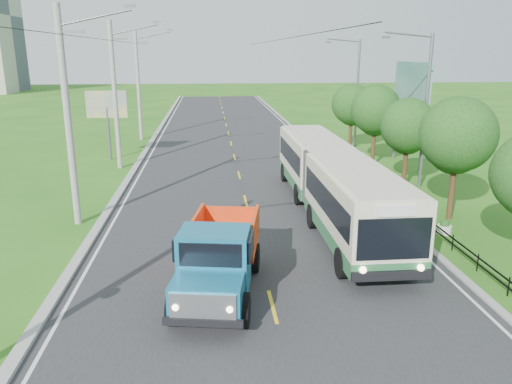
{
  "coord_description": "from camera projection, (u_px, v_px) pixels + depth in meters",
  "views": [
    {
      "loc": [
        -1.89,
        -14.41,
        7.95
      ],
      "look_at": [
        0.12,
        7.02,
        1.9
      ],
      "focal_mm": 35.0,
      "sensor_mm": 36.0,
      "label": 1
    }
  ],
  "objects": [
    {
      "name": "railing_right",
      "position": [
        375.0,
        183.0,
        30.19
      ],
      "size": [
        0.04,
        40.0,
        0.6
      ],
      "primitive_type": "cube",
      "color": "black",
      "rests_on": "ground"
    },
    {
      "name": "curb_left",
      "position": [
        134.0,
        170.0,
        34.64
      ],
      "size": [
        0.4,
        120.0,
        0.15
      ],
      "primitive_type": "cube",
      "color": "#9E9E99",
      "rests_on": "ground"
    },
    {
      "name": "tree_back",
      "position": [
        352.0,
        106.0,
        41.08
      ],
      "size": [
        3.3,
        3.36,
        5.5
      ],
      "color": "#382314",
      "rests_on": "ground"
    },
    {
      "name": "pole_mid",
      "position": [
        115.0,
        95.0,
        34.14
      ],
      "size": [
        3.51,
        0.32,
        10.0
      ],
      "color": "gray",
      "rests_on": "ground"
    },
    {
      "name": "pole_near",
      "position": [
        69.0,
        117.0,
        22.64
      ],
      "size": [
        3.51,
        0.32,
        10.0
      ],
      "color": "gray",
      "rests_on": "ground"
    },
    {
      "name": "dump_truck",
      "position": [
        219.0,
        253.0,
        16.68
      ],
      "size": [
        3.31,
        6.44,
        2.58
      ],
      "rotation": [
        0.0,
        0.0,
        -0.17
      ],
      "color": "#166486",
      "rests_on": "ground"
    },
    {
      "name": "centre_dash",
      "position": [
        273.0,
        306.0,
        16.13
      ],
      "size": [
        0.12,
        2.2,
        0.0
      ],
      "primitive_type": "cube",
      "color": "yellow",
      "rests_on": "road"
    },
    {
      "name": "edge_line_left",
      "position": [
        142.0,
        170.0,
        34.7
      ],
      "size": [
        0.12,
        120.0,
        0.0
      ],
      "primitive_type": "cube",
      "color": "silver",
      "rests_on": "road"
    },
    {
      "name": "planter_far",
      "position": [
        349.0,
        157.0,
        37.91
      ],
      "size": [
        0.64,
        0.64,
        0.67
      ],
      "color": "silver",
      "rests_on": "ground"
    },
    {
      "name": "streetlight_far",
      "position": [
        356.0,
        89.0,
        42.6
      ],
      "size": [
        3.02,
        0.2,
        9.07
      ],
      "color": "slate",
      "rests_on": "ground"
    },
    {
      "name": "curb_right",
      "position": [
        336.0,
        166.0,
        35.93
      ],
      "size": [
        0.3,
        120.0,
        0.1
      ],
      "primitive_type": "cube",
      "color": "#9E9E99",
      "rests_on": "ground"
    },
    {
      "name": "tree_fourth",
      "position": [
        408.0,
        128.0,
        29.6
      ],
      "size": [
        3.24,
        3.31,
        5.4
      ],
      "color": "#382314",
      "rests_on": "ground"
    },
    {
      "name": "planter_mid",
      "position": [
        384.0,
        183.0,
        30.24
      ],
      "size": [
        0.64,
        0.64,
        0.67
      ],
      "color": "silver",
      "rests_on": "ground"
    },
    {
      "name": "pole_far",
      "position": [
        139.0,
        84.0,
        45.65
      ],
      "size": [
        3.51,
        0.32,
        10.0
      ],
      "color": "gray",
      "rests_on": "ground"
    },
    {
      "name": "road",
      "position": [
        237.0,
        168.0,
        35.3
      ],
      "size": [
        14.0,
        120.0,
        0.02
      ],
      "primitive_type": "cube",
      "color": "#28282B",
      "rests_on": "ground"
    },
    {
      "name": "edge_line_right",
      "position": [
        329.0,
        166.0,
        35.89
      ],
      "size": [
        0.12,
        120.0,
        0.0
      ],
      "primitive_type": "cube",
      "color": "silver",
      "rests_on": "road"
    },
    {
      "name": "streetlight_mid",
      "position": [
        424.0,
        106.0,
        29.18
      ],
      "size": [
        3.02,
        0.2,
        9.07
      ],
      "color": "slate",
      "rests_on": "ground"
    },
    {
      "name": "bus",
      "position": [
        332.0,
        178.0,
        24.49
      ],
      "size": [
        2.85,
        17.12,
        3.3
      ],
      "rotation": [
        0.0,
        0.0,
        -0.0
      ],
      "color": "#286539",
      "rests_on": "ground"
    },
    {
      "name": "billboard_left",
      "position": [
        107.0,
        109.0,
        37.24
      ],
      "size": [
        3.0,
        0.2,
        5.2
      ],
      "color": "slate",
      "rests_on": "ground"
    },
    {
      "name": "billboard_right",
      "position": [
        412.0,
        91.0,
        34.96
      ],
      "size": [
        0.24,
        6.0,
        7.3
      ],
      "color": "slate",
      "rests_on": "ground"
    },
    {
      "name": "planter_near",
      "position": [
        444.0,
        228.0,
        22.58
      ],
      "size": [
        0.64,
        0.64,
        0.67
      ],
      "color": "silver",
      "rests_on": "ground"
    },
    {
      "name": "tree_third",
      "position": [
        457.0,
        138.0,
        23.74
      ],
      "size": [
        3.6,
        3.62,
        6.0
      ],
      "color": "#382314",
      "rests_on": "ground"
    },
    {
      "name": "ground",
      "position": [
        273.0,
        307.0,
        16.13
      ],
      "size": [
        240.0,
        240.0,
        0.0
      ],
      "primitive_type": "plane",
      "color": "#266217",
      "rests_on": "ground"
    },
    {
      "name": "tree_fifth",
      "position": [
        376.0,
        112.0,
        35.28
      ],
      "size": [
        3.48,
        3.52,
        5.8
      ],
      "color": "#382314",
      "rests_on": "ground"
    }
  ]
}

